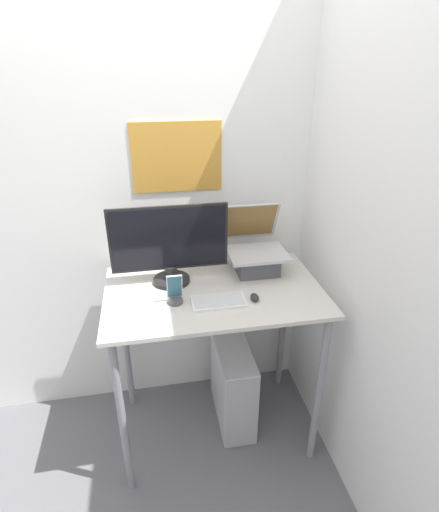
# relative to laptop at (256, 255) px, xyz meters

# --- Properties ---
(ground_plane) EXTENTS (12.00, 12.00, 0.00)m
(ground_plane) POSITION_rel_laptop_xyz_m (-0.25, -0.49, -1.03)
(ground_plane) COLOR slate
(wall_back) EXTENTS (6.00, 0.06, 2.60)m
(wall_back) POSITION_rel_laptop_xyz_m (-0.25, 0.25, 0.27)
(wall_back) COLOR white
(wall_back) RESTS_ON ground_plane
(wall_side_right) EXTENTS (0.05, 6.00, 2.60)m
(wall_side_right) POSITION_rel_laptop_xyz_m (0.36, -0.49, 0.27)
(wall_side_right) COLOR white
(wall_side_right) RESTS_ON ground_plane
(desk) EXTENTS (1.05, 0.66, 0.94)m
(desk) POSITION_rel_laptop_xyz_m (-0.25, -0.16, -0.23)
(desk) COLOR beige
(desk) RESTS_ON ground_plane
(laptop) EXTENTS (0.30, 0.33, 0.33)m
(laptop) POSITION_rel_laptop_xyz_m (0.00, 0.00, 0.00)
(laptop) COLOR #4C4C51
(laptop) RESTS_ON desk
(monitor) EXTENTS (0.57, 0.18, 0.40)m
(monitor) POSITION_rel_laptop_xyz_m (-0.45, -0.04, 0.11)
(monitor) COLOR black
(monitor) RESTS_ON desk
(keyboard) EXTENTS (0.25, 0.13, 0.02)m
(keyboard) POSITION_rel_laptop_xyz_m (-0.25, -0.28, -0.08)
(keyboard) COLOR white
(keyboard) RESTS_ON desk
(mouse) EXTENTS (0.04, 0.06, 0.03)m
(mouse) POSITION_rel_laptop_xyz_m (-0.08, -0.29, -0.08)
(mouse) COLOR #262626
(mouse) RESTS_ON desk
(cell_phone) EXTENTS (0.07, 0.07, 0.14)m
(cell_phone) POSITION_rel_laptop_xyz_m (-0.44, -0.24, -0.04)
(cell_phone) COLOR #4C4C51
(cell_phone) RESTS_ON desk
(computer_tower) EXTENTS (0.19, 0.46, 0.50)m
(computer_tower) POSITION_rel_laptop_xyz_m (-0.13, -0.09, -0.78)
(computer_tower) COLOR silver
(computer_tower) RESTS_ON ground_plane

